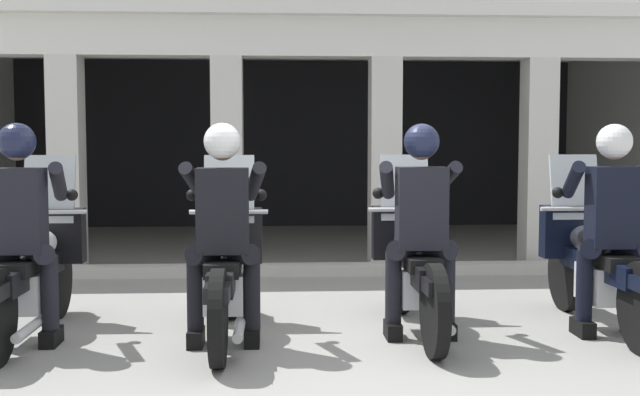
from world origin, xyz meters
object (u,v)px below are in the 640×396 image
(motorcycle_center_left, at_px, (226,269))
(police_officer_far_right, at_px, (612,211))
(motorcycle_far_right, at_px, (594,263))
(police_officer_center_left, at_px, (223,215))
(police_officer_center_right, at_px, (421,212))
(motorcycle_center_right, at_px, (413,265))
(police_officer_far_left, at_px, (20,215))
(motorcycle_far_left, at_px, (34,270))

(motorcycle_center_left, xyz_separation_m, police_officer_far_right, (2.87, -0.16, 0.44))
(motorcycle_center_left, distance_m, motorcycle_far_right, 2.87)
(motorcycle_far_right, bearing_deg, police_officer_center_left, -164.70)
(motorcycle_far_right, bearing_deg, police_officer_center_right, -161.90)
(motorcycle_center_left, xyz_separation_m, police_officer_center_left, (-0.00, -0.28, 0.44))
(police_officer_center_right, xyz_separation_m, motorcycle_far_right, (1.44, 0.28, -0.44))
(motorcycle_center_right, height_order, police_officer_far_right, police_officer_far_right)
(police_officer_far_left, bearing_deg, police_officer_center_left, 4.42)
(police_officer_far_left, bearing_deg, motorcycle_center_right, 14.26)
(motorcycle_far_right, xyz_separation_m, police_officer_far_right, (-0.00, -0.28, 0.44))
(police_officer_far_left, height_order, police_officer_center_right, same)
(police_officer_center_right, bearing_deg, police_officer_far_left, -167.01)
(motorcycle_far_left, xyz_separation_m, police_officer_far_left, (-0.00, -0.28, 0.44))
(motorcycle_far_left, relative_size, police_officer_center_right, 1.29)
(motorcycle_far_left, bearing_deg, police_officer_far_right, 4.41)
(motorcycle_far_left, xyz_separation_m, police_officer_far_right, (4.30, -0.23, 0.44))
(motorcycle_far_left, height_order, police_officer_far_left, police_officer_far_left)
(police_officer_center_left, xyz_separation_m, police_officer_center_right, (1.43, 0.13, 0.00))
(motorcycle_far_right, bearing_deg, motorcycle_center_left, -170.31)
(police_officer_center_right, xyz_separation_m, police_officer_far_right, (1.43, -0.01, 0.00))
(motorcycle_far_right, bearing_deg, police_officer_far_left, -168.42)
(motorcycle_far_left, height_order, motorcycle_center_left, same)
(police_officer_center_left, height_order, police_officer_center_right, same)
(motorcycle_center_left, relative_size, motorcycle_far_right, 1.00)
(motorcycle_far_left, bearing_deg, motorcycle_center_left, 4.42)
(police_officer_center_right, distance_m, motorcycle_far_right, 1.53)
(police_officer_center_right, bearing_deg, motorcycle_center_left, -174.11)
(police_officer_center_right, relative_size, motorcycle_far_right, 0.78)
(motorcycle_center_left, bearing_deg, motorcycle_far_right, 10.07)
(police_officer_far_right, bearing_deg, police_officer_center_left, -170.31)
(motorcycle_far_right, bearing_deg, motorcycle_far_left, -172.19)
(motorcycle_center_left, bearing_deg, motorcycle_center_right, 12.84)
(police_officer_far_left, height_order, motorcycle_center_right, police_officer_far_left)
(police_officer_center_left, height_order, motorcycle_far_right, police_officer_center_left)
(police_officer_center_left, xyz_separation_m, police_officer_far_right, (2.87, 0.13, 0.00))
(police_officer_center_left, height_order, police_officer_far_right, same)
(motorcycle_center_right, bearing_deg, motorcycle_far_right, 11.65)
(motorcycle_far_right, bearing_deg, police_officer_far_right, -83.13)
(motorcycle_center_left, relative_size, motorcycle_center_right, 1.00)
(motorcycle_far_left, distance_m, motorcycle_center_right, 2.87)
(police_officer_far_left, bearing_deg, motorcycle_center_left, 15.68)
(motorcycle_far_left, distance_m, police_officer_center_right, 2.91)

